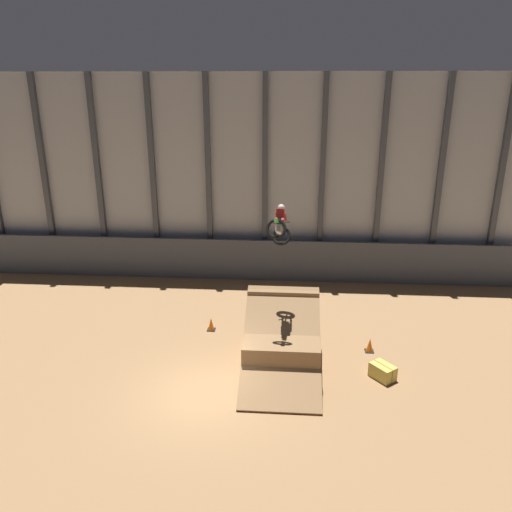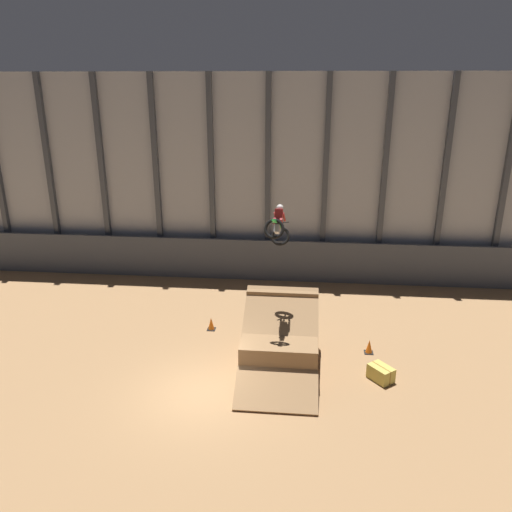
{
  "view_description": "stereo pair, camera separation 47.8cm",
  "coord_description": "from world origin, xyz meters",
  "px_view_note": "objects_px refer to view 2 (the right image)",
  "views": [
    {
      "loc": [
        2.99,
        -14.85,
        10.47
      ],
      "look_at": [
        1.53,
        5.03,
        3.49
      ],
      "focal_mm": 35.0,
      "sensor_mm": 36.0,
      "label": 1
    },
    {
      "loc": [
        3.46,
        -14.81,
        10.47
      ],
      "look_at": [
        1.53,
        5.03,
        3.49
      ],
      "focal_mm": 35.0,
      "sensor_mm": 36.0,
      "label": 2
    }
  ],
  "objects_px": {
    "traffic_cone_arena_edge": "(369,347)",
    "traffic_cone_near_ramp": "(211,324)",
    "hay_bale_trackside": "(381,373)",
    "rider_bike_solo": "(278,227)",
    "dirt_ramp": "(280,341)"
  },
  "relations": [
    {
      "from": "dirt_ramp",
      "to": "rider_bike_solo",
      "type": "height_order",
      "value": "rider_bike_solo"
    },
    {
      "from": "traffic_cone_arena_edge",
      "to": "traffic_cone_near_ramp",
      "type": "bearing_deg",
      "value": 168.5
    },
    {
      "from": "rider_bike_solo",
      "to": "dirt_ramp",
      "type": "bearing_deg",
      "value": -54.5
    },
    {
      "from": "traffic_cone_near_ramp",
      "to": "hay_bale_trackside",
      "type": "bearing_deg",
      "value": -25.52
    },
    {
      "from": "traffic_cone_arena_edge",
      "to": "hay_bale_trackside",
      "type": "relative_size",
      "value": 0.54
    },
    {
      "from": "rider_bike_solo",
      "to": "hay_bale_trackside",
      "type": "height_order",
      "value": "rider_bike_solo"
    },
    {
      "from": "dirt_ramp",
      "to": "traffic_cone_arena_edge",
      "type": "relative_size",
      "value": 8.46
    },
    {
      "from": "dirt_ramp",
      "to": "hay_bale_trackside",
      "type": "relative_size",
      "value": 4.56
    },
    {
      "from": "rider_bike_solo",
      "to": "traffic_cone_near_ramp",
      "type": "height_order",
      "value": "rider_bike_solo"
    },
    {
      "from": "hay_bale_trackside",
      "to": "traffic_cone_arena_edge",
      "type": "bearing_deg",
      "value": 95.96
    },
    {
      "from": "dirt_ramp",
      "to": "hay_bale_trackside",
      "type": "xyz_separation_m",
      "value": [
        3.78,
        -0.9,
        -0.63
      ]
    },
    {
      "from": "traffic_cone_arena_edge",
      "to": "rider_bike_solo",
      "type": "bearing_deg",
      "value": -169.14
    },
    {
      "from": "traffic_cone_near_ramp",
      "to": "traffic_cone_arena_edge",
      "type": "distance_m",
      "value": 6.91
    },
    {
      "from": "traffic_cone_arena_edge",
      "to": "hay_bale_trackside",
      "type": "distance_m",
      "value": 1.96
    },
    {
      "from": "rider_bike_solo",
      "to": "traffic_cone_near_ramp",
      "type": "xyz_separation_m",
      "value": [
        -3.02,
        2.1,
        -5.18
      ]
    }
  ]
}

